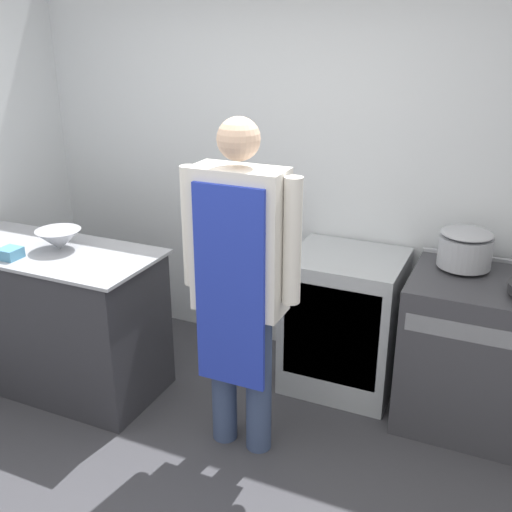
# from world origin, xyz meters

# --- Properties ---
(ground_plane) EXTENTS (14.00, 14.00, 0.00)m
(ground_plane) POSITION_xyz_m (0.00, 0.00, 0.00)
(ground_plane) COLOR #38383D
(wall_back) EXTENTS (8.00, 0.05, 2.70)m
(wall_back) POSITION_xyz_m (0.00, 1.84, 1.35)
(wall_back) COLOR silver
(wall_back) RESTS_ON ground_plane
(prep_counter) EXTENTS (1.39, 0.65, 0.94)m
(prep_counter) POSITION_xyz_m (-1.17, 0.73, 0.47)
(prep_counter) COLOR #2D2D33
(prep_counter) RESTS_ON ground_plane
(stove) EXTENTS (0.95, 0.70, 0.93)m
(stove) POSITION_xyz_m (1.39, 1.41, 0.45)
(stove) COLOR #38383D
(stove) RESTS_ON ground_plane
(fridge_unit) EXTENTS (0.69, 0.62, 0.90)m
(fridge_unit) POSITION_xyz_m (0.51, 1.48, 0.45)
(fridge_unit) COLOR #A8ADB2
(fridge_unit) RESTS_ON ground_plane
(person_cook) EXTENTS (0.65, 0.24, 1.83)m
(person_cook) POSITION_xyz_m (0.17, 0.65, 1.05)
(person_cook) COLOR #38476B
(person_cook) RESTS_ON ground_plane
(mixing_bowl) EXTENTS (0.27, 0.27, 0.13)m
(mixing_bowl) POSITION_xyz_m (-1.11, 0.77, 1.00)
(mixing_bowl) COLOR #9EA0A8
(mixing_bowl) RESTS_ON prep_counter
(plastic_tub) EXTENTS (0.12, 0.12, 0.06)m
(plastic_tub) POSITION_xyz_m (-1.27, 0.53, 0.97)
(plastic_tub) COLOR teal
(plastic_tub) RESTS_ON prep_counter
(stock_pot) EXTENTS (0.30, 0.30, 0.22)m
(stock_pot) POSITION_xyz_m (1.18, 1.54, 1.04)
(stock_pot) COLOR #9EA0A8
(stock_pot) RESTS_ON stove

